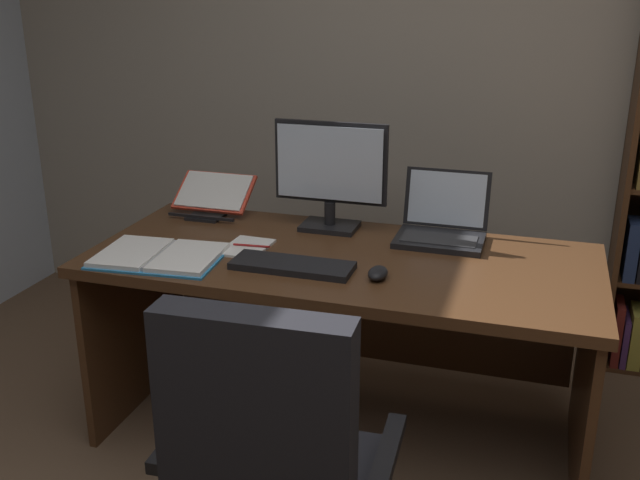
# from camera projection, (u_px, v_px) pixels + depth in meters

# --- Properties ---
(wall_back) EXTENTS (5.32, 0.12, 2.77)m
(wall_back) POSITION_uv_depth(u_px,v_px,m) (462.00, 47.00, 3.39)
(wall_back) COLOR #A89E8E
(wall_back) RESTS_ON ground
(desk) EXTENTS (1.81, 0.81, 0.74)m
(desk) POSITION_uv_depth(u_px,v_px,m) (347.00, 296.00, 2.78)
(desk) COLOR #4C2D19
(desk) RESTS_ON ground
(monitor) EXTENTS (0.45, 0.16, 0.43)m
(monitor) POSITION_uv_depth(u_px,v_px,m) (330.00, 176.00, 2.85)
(monitor) COLOR black
(monitor) RESTS_ON desk
(laptop) EXTENTS (0.33, 0.30, 0.25)m
(laptop) POSITION_uv_depth(u_px,v_px,m) (442.00, 226.00, 2.79)
(laptop) COLOR black
(laptop) RESTS_ON desk
(keyboard) EXTENTS (0.42, 0.15, 0.02)m
(keyboard) POSITION_uv_depth(u_px,v_px,m) (292.00, 266.00, 2.51)
(keyboard) COLOR black
(keyboard) RESTS_ON desk
(computer_mouse) EXTENTS (0.06, 0.10, 0.04)m
(computer_mouse) POSITION_uv_depth(u_px,v_px,m) (378.00, 273.00, 2.42)
(computer_mouse) COLOR black
(computer_mouse) RESTS_ON desk
(reading_stand_with_book) EXTENTS (0.33, 0.24, 0.15)m
(reading_stand_with_book) POSITION_uv_depth(u_px,v_px,m) (213.00, 196.00, 3.09)
(reading_stand_with_book) COLOR black
(reading_stand_with_book) RESTS_ON desk
(open_binder) EXTENTS (0.46, 0.35, 0.02)m
(open_binder) POSITION_uv_depth(u_px,v_px,m) (160.00, 256.00, 2.60)
(open_binder) COLOR #2D84C6
(open_binder) RESTS_ON desk
(notepad) EXTENTS (0.16, 0.21, 0.01)m
(notepad) POSITION_uv_depth(u_px,v_px,m) (247.00, 247.00, 2.70)
(notepad) COLOR white
(notepad) RESTS_ON desk
(pen) EXTENTS (0.14, 0.02, 0.01)m
(pen) POSITION_uv_depth(u_px,v_px,m) (252.00, 246.00, 2.69)
(pen) COLOR maroon
(pen) RESTS_ON notepad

